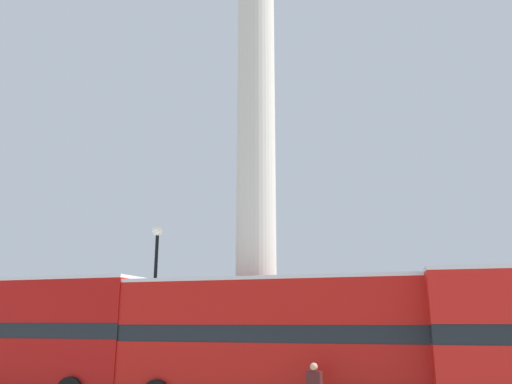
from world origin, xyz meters
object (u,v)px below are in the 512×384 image
bus_c (279,336)px  bus_a (13,331)px  street_lamp (155,290)px  monument_column (256,188)px

bus_c → bus_a: bearing=-179.8°
bus_a → street_lamp: bearing=19.3°
monument_column → street_lamp: bearing=-158.2°
monument_column → bus_c: 7.27m
bus_a → street_lamp: street_lamp is taller
bus_c → street_lamp: (-5.56, 1.90, 1.72)m
bus_a → street_lamp: 5.73m
bus_a → bus_c: bearing=0.7°
monument_column → street_lamp: 6.10m
bus_a → bus_c: bus_a is taller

